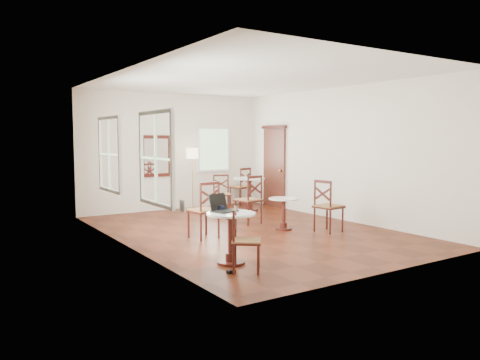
% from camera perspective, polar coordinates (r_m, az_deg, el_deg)
% --- Properties ---
extents(ground, '(7.00, 7.00, 0.00)m').
position_cam_1_polar(ground, '(9.52, 0.99, -6.14)').
color(ground, '#501D0D').
rests_on(ground, ground).
extents(room_shell, '(5.02, 7.02, 3.01)m').
position_cam_1_polar(room_shell, '(9.53, -0.22, 5.30)').
color(room_shell, white).
rests_on(room_shell, ground).
extents(cafe_table_near, '(0.72, 0.72, 0.76)m').
position_cam_1_polar(cafe_table_near, '(6.97, -1.10, -6.33)').
color(cafe_table_near, '#421610').
rests_on(cafe_table_near, ground).
extents(cafe_table_mid, '(0.61, 0.61, 0.65)m').
position_cam_1_polar(cafe_table_mid, '(9.61, 5.30, -3.64)').
color(cafe_table_mid, '#421610').
rests_on(cafe_table_mid, ground).
extents(cafe_table_back, '(0.80, 0.80, 0.85)m').
position_cam_1_polar(cafe_table_back, '(12.05, 1.11, -1.26)').
color(cafe_table_back, '#421610').
rests_on(cafe_table_back, ground).
extents(chair_near_a, '(0.54, 0.54, 1.06)m').
position_cam_1_polar(chair_near_a, '(8.75, -4.32, -3.63)').
color(chair_near_a, '#421610').
rests_on(chair_near_a, ground).
extents(chair_near_b, '(0.57, 0.57, 0.88)m').
position_cam_1_polar(chair_near_b, '(6.58, 0.58, -7.30)').
color(chair_near_b, '#421610').
rests_on(chair_near_b, ground).
extents(chair_mid_a, '(0.56, 0.56, 1.05)m').
position_cam_1_polar(chair_mid_a, '(10.22, 1.13, -2.39)').
color(chair_mid_a, '#421610').
rests_on(chair_mid_a, ground).
extents(chair_mid_b, '(0.54, 0.54, 1.04)m').
position_cam_1_polar(chair_mid_b, '(9.48, 10.55, -3.11)').
color(chair_mid_b, '#421610').
rests_on(chair_mid_b, ground).
extents(chair_back_a, '(0.59, 0.59, 1.04)m').
position_cam_1_polar(chair_back_a, '(13.07, 0.12, -0.79)').
color(chair_back_a, '#421610').
rests_on(chair_back_a, ground).
extents(chair_back_b, '(0.58, 0.58, 0.95)m').
position_cam_1_polar(chair_back_b, '(11.75, -2.24, -1.67)').
color(chair_back_b, '#421610').
rests_on(chair_back_b, ground).
extents(floor_lamp, '(0.31, 0.31, 1.60)m').
position_cam_1_polar(floor_lamp, '(12.26, -5.78, 2.73)').
color(floor_lamp, '#BF8C3F').
rests_on(floor_lamp, ground).
extents(laptop, '(0.44, 0.40, 0.26)m').
position_cam_1_polar(laptop, '(7.04, -2.20, -3.28)').
color(laptop, black).
rests_on(laptop, cafe_table_near).
extents(mouse, '(0.09, 0.06, 0.03)m').
position_cam_1_polar(mouse, '(7.08, -1.40, -3.63)').
color(mouse, black).
rests_on(mouse, cafe_table_near).
extents(navy_mug, '(0.10, 0.07, 0.08)m').
position_cam_1_polar(navy_mug, '(7.08, -2.27, -3.43)').
color(navy_mug, black).
rests_on(navy_mug, cafe_table_near).
extents(water_glass, '(0.06, 0.06, 0.11)m').
position_cam_1_polar(water_glass, '(6.90, -0.47, -3.54)').
color(water_glass, white).
rests_on(water_glass, cafe_table_near).
extents(power_adapter, '(0.11, 0.07, 0.05)m').
position_cam_1_polar(power_adapter, '(6.60, -1.10, -11.00)').
color(power_adapter, black).
rests_on(power_adapter, ground).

